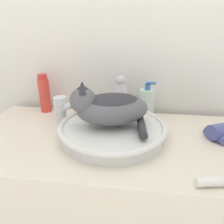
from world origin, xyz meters
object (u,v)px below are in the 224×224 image
at_px(faucet, 62,108).
at_px(shampoo_bottle_tall, 45,94).
at_px(soap_pump_bottle, 147,103).
at_px(cream_tube, 224,181).
at_px(cat, 109,107).
at_px(lotion_bottle_white, 121,96).

relative_size(faucet, shampoo_bottle_tall, 0.70).
xyz_separation_m(soap_pump_bottle, cream_tube, (0.19, -0.44, -0.05)).
height_order(shampoo_bottle_tall, cream_tube, shampoo_bottle_tall).
height_order(soap_pump_bottle, shampoo_bottle_tall, shampoo_bottle_tall).
bearing_deg(shampoo_bottle_tall, cream_tube, -32.32).
bearing_deg(cream_tube, shampoo_bottle_tall, 147.68).
xyz_separation_m(cat, shampoo_bottle_tall, (-0.35, 0.22, -0.03)).
relative_size(cat, soap_pump_bottle, 1.77).
xyz_separation_m(cat, faucet, (-0.21, 0.08, -0.05)).
bearing_deg(cat, shampoo_bottle_tall, -47.86).
relative_size(soap_pump_bottle, cream_tube, 1.12).
xyz_separation_m(faucet, cream_tube, (0.55, -0.30, -0.06)).
xyz_separation_m(cat, lotion_bottle_white, (0.02, 0.22, -0.03)).
distance_m(cat, faucet, 0.23).
bearing_deg(lotion_bottle_white, faucet, -150.39).
distance_m(cat, soap_pump_bottle, 0.27).
bearing_deg(cream_tube, faucet, 151.22).
xyz_separation_m(cat, cream_tube, (0.34, -0.22, -0.11)).
distance_m(shampoo_bottle_tall, cream_tube, 0.82).
height_order(cat, cream_tube, cat).
relative_size(cat, shampoo_bottle_tall, 1.58).
xyz_separation_m(faucet, lotion_bottle_white, (0.24, 0.13, 0.02)).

